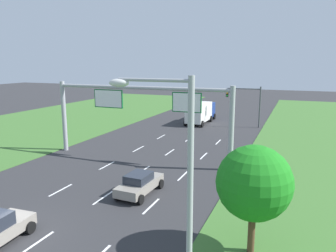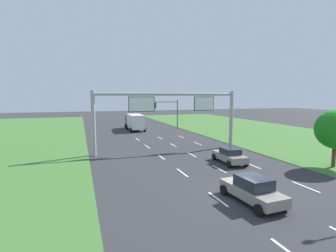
% 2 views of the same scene
% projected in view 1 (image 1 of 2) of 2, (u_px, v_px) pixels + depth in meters
% --- Properties ---
extents(ground_plane, '(200.00, 200.00, 0.00)m').
position_uv_depth(ground_plane, '(10.00, 236.00, 16.89)').
color(ground_plane, '#2D2D30').
extents(lane_dashes_inner_left, '(0.14, 44.40, 0.01)m').
position_uv_depth(lane_dashes_inner_left, '(28.00, 207.00, 20.26)').
color(lane_dashes_inner_left, white).
rests_on(lane_dashes_inner_left, ground_plane).
extents(lane_dashes_inner_right, '(0.14, 44.40, 0.01)m').
position_uv_depth(lane_dashes_inner_right, '(75.00, 217.00, 18.98)').
color(lane_dashes_inner_right, white).
rests_on(lane_dashes_inner_right, ground_plane).
extents(lane_dashes_slip, '(0.14, 44.40, 0.01)m').
position_uv_depth(lane_dashes_slip, '(128.00, 228.00, 17.70)').
color(lane_dashes_slip, white).
rests_on(lane_dashes_slip, ground_plane).
extents(car_near_red, '(2.11, 4.14, 1.47)m').
position_uv_depth(car_near_red, '(140.00, 183.00, 22.20)').
color(car_near_red, gray).
rests_on(car_near_red, ground_plane).
extents(box_truck, '(2.76, 8.08, 2.99)m').
position_uv_depth(box_truck, '(201.00, 112.00, 48.26)').
color(box_truck, navy).
rests_on(box_truck, ground_plane).
extents(sign_gantry, '(17.24, 0.44, 7.00)m').
position_uv_depth(sign_gantry, '(140.00, 107.00, 29.40)').
color(sign_gantry, '#9EA0A5').
rests_on(sign_gantry, ground_plane).
extents(traffic_light_mast, '(4.76, 0.49, 5.60)m').
position_uv_depth(traffic_light_mast, '(246.00, 99.00, 44.96)').
color(traffic_light_mast, '#47494F').
rests_on(traffic_light_mast, ground_plane).
extents(street_lamp, '(2.61, 0.32, 8.50)m').
position_uv_depth(street_lamp, '(177.00, 195.00, 9.40)').
color(street_lamp, '#9EA0A5').
rests_on(street_lamp, ground_plane).
extents(roadside_tree_near, '(3.47, 3.47, 5.20)m').
position_uv_depth(roadside_tree_near, '(254.00, 183.00, 14.82)').
color(roadside_tree_near, '#513823').
rests_on(roadside_tree_near, ground_plane).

